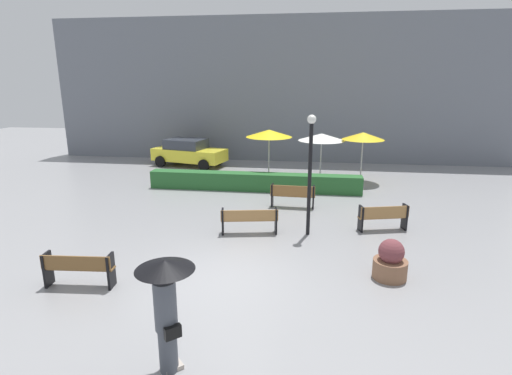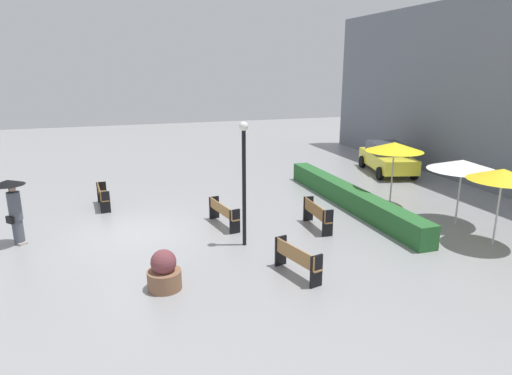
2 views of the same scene
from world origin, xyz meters
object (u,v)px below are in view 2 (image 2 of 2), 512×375
(bench_near_left, at_px, (102,195))
(bench_back_row, at_px, (316,213))
(parked_car, at_px, (387,157))
(patio_umbrella_white, at_px, (462,165))
(lamp_post, at_px, (244,171))
(planter_pot, at_px, (164,272))
(patio_umbrella_yellow, at_px, (394,147))
(patio_umbrella_yellow_far, at_px, (503,175))
(bench_far_right, at_px, (296,258))
(bench_mid_center, at_px, (223,212))
(pedestrian_with_umbrella, at_px, (13,203))

(bench_near_left, xyz_separation_m, bench_back_row, (4.79, 7.01, 0.03))
(bench_near_left, height_order, parked_car, parked_car)
(bench_near_left, xyz_separation_m, patio_umbrella_white, (5.95, 11.91, 1.63))
(bench_near_left, bearing_deg, lamp_post, 37.90)
(lamp_post, distance_m, parked_car, 12.31)
(planter_pot, bearing_deg, parked_car, 125.82)
(lamp_post, bearing_deg, bench_near_left, -142.10)
(bench_near_left, bearing_deg, bench_back_row, 55.63)
(patio_umbrella_yellow, distance_m, parked_car, 6.23)
(bench_near_left, distance_m, patio_umbrella_yellow_far, 14.14)
(bench_far_right, bearing_deg, bench_back_row, 146.15)
(patio_umbrella_yellow, bearing_deg, bench_mid_center, -89.05)
(patio_umbrella_white, bearing_deg, planter_pot, -81.35)
(lamp_post, xyz_separation_m, patio_umbrella_yellow_far, (2.47, 7.36, -0.10))
(bench_back_row, height_order, parked_car, parked_car)
(patio_umbrella_yellow, relative_size, patio_umbrella_yellow_far, 1.05)
(planter_pot, bearing_deg, patio_umbrella_yellow, 113.52)
(bench_far_right, bearing_deg, planter_pot, -96.35)
(patio_umbrella_white, bearing_deg, lamp_post, -93.81)
(lamp_post, distance_m, patio_umbrella_yellow, 6.99)
(bench_back_row, relative_size, lamp_post, 0.45)
(patio_umbrella_yellow_far, bearing_deg, lamp_post, -108.57)
(parked_car, bearing_deg, planter_pot, -54.18)
(bench_mid_center, distance_m, lamp_post, 2.67)
(bench_far_right, relative_size, planter_pot, 1.61)
(bench_back_row, bearing_deg, patio_umbrella_yellow, 109.23)
(bench_mid_center, bearing_deg, pedestrian_with_umbrella, -93.24)
(bench_far_right, xyz_separation_m, bench_mid_center, (-4.37, -0.90, -0.00))
(bench_far_right, height_order, pedestrian_with_umbrella, pedestrian_with_umbrella)
(pedestrian_with_umbrella, distance_m, patio_umbrella_yellow_far, 14.90)
(bench_far_right, bearing_deg, patio_umbrella_yellow_far, 89.99)
(pedestrian_with_umbrella, bearing_deg, patio_umbrella_white, 79.12)
(pedestrian_with_umbrella, bearing_deg, lamp_post, 71.45)
(bench_mid_center, relative_size, pedestrian_with_umbrella, 0.89)
(parked_car, bearing_deg, patio_umbrella_white, -16.79)
(pedestrian_with_umbrella, height_order, patio_umbrella_yellow, patio_umbrella_yellow)
(bench_far_right, distance_m, lamp_post, 3.17)
(lamp_post, bearing_deg, patio_umbrella_white, 86.19)
(bench_near_left, distance_m, bench_back_row, 8.49)
(bench_mid_center, xyz_separation_m, lamp_post, (1.89, 0.21, 1.87))
(bench_back_row, xyz_separation_m, parked_car, (-6.42, 7.19, 0.28))
(parked_car, bearing_deg, pedestrian_with_umbrella, -73.96)
(parked_car, bearing_deg, patio_umbrella_yellow, -32.88)
(bench_near_left, xyz_separation_m, pedestrian_with_umbrella, (3.17, -2.51, 0.85))
(lamp_post, relative_size, patio_umbrella_yellow_far, 1.57)
(bench_near_left, xyz_separation_m, patio_umbrella_yellow, (3.43, 10.93, 1.89))
(bench_back_row, distance_m, patio_umbrella_white, 5.28)
(bench_back_row, bearing_deg, parked_car, 131.79)
(bench_near_left, xyz_separation_m, lamp_post, (5.43, 4.23, 1.86))
(bench_mid_center, bearing_deg, bench_back_row, 67.28)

